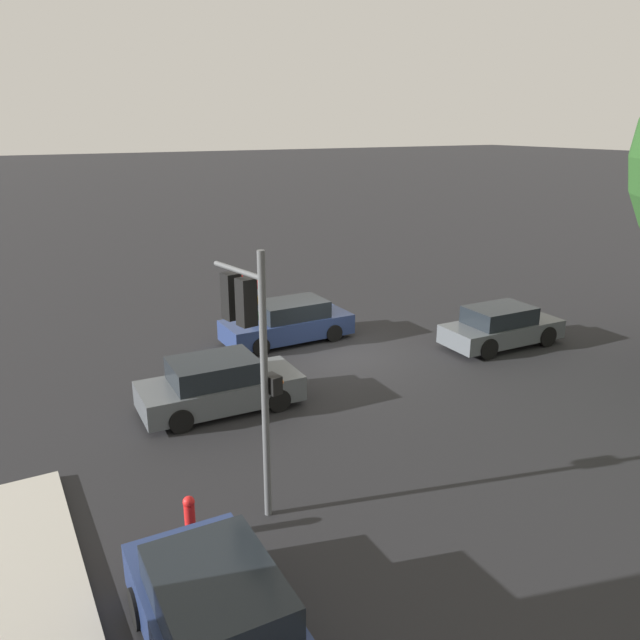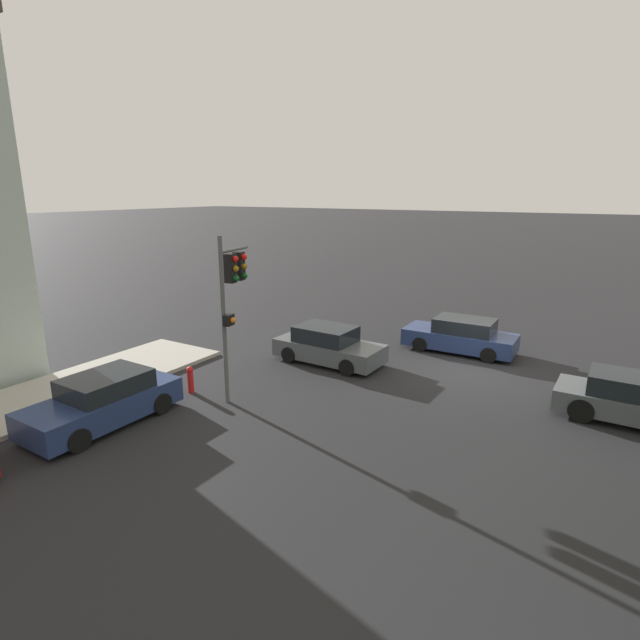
{
  "view_description": "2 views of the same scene",
  "coord_description": "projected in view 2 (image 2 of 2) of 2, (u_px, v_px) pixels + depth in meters",
  "views": [
    {
      "loc": [
        10.01,
        16.79,
        7.41
      ],
      "look_at": [
        2.2,
        2.64,
        2.28
      ],
      "focal_mm": 35.0,
      "sensor_mm": 36.0,
      "label": 1
    },
    {
      "loc": [
        -4.46,
        18.17,
        6.59
      ],
      "look_at": [
        3.76,
        4.61,
        2.47
      ],
      "focal_mm": 28.0,
      "sensor_mm": 36.0,
      "label": 2
    }
  ],
  "objects": [
    {
      "name": "traffic_signal",
      "position": [
        232.0,
        287.0,
        15.54
      ],
      "size": [
        0.76,
        1.72,
        5.31
      ],
      "rotation": [
        0.0,
        0.0,
        3.32
      ],
      "color": "#515456",
      "rests_on": "ground_plane"
    },
    {
      "name": "fire_hydrant",
      "position": [
        190.0,
        379.0,
        16.68
      ],
      "size": [
        0.22,
        0.22,
        0.92
      ],
      "color": "red",
      "rests_on": "ground_plane"
    },
    {
      "name": "crossing_car_0",
      "position": [
        634.0,
        401.0,
        14.48
      ],
      "size": [
        4.31,
        1.9,
        1.41
      ],
      "rotation": [
        0.0,
        0.0,
        3.12
      ],
      "color": "#4C5156",
      "rests_on": "ground_plane"
    },
    {
      "name": "parked_car_0",
      "position": [
        103.0,
        401.0,
        14.42
      ],
      "size": [
        2.04,
        4.41,
        1.46
      ],
      "rotation": [
        0.0,
        0.0,
        1.55
      ],
      "color": "navy",
      "rests_on": "ground_plane"
    },
    {
      "name": "crossing_car_1",
      "position": [
        461.0,
        336.0,
        20.91
      ],
      "size": [
        4.55,
        1.92,
        1.44
      ],
      "rotation": [
        0.0,
        0.0,
        0.01
      ],
      "color": "navy",
      "rests_on": "ground_plane"
    },
    {
      "name": "crossing_car_2",
      "position": [
        328.0,
        346.0,
        19.59
      ],
      "size": [
        4.35,
        2.06,
        1.45
      ],
      "rotation": [
        0.0,
        0.0,
        3.11
      ],
      "color": "#4C5156",
      "rests_on": "ground_plane"
    },
    {
      "name": "ground_plane",
      "position": [
        467.0,
        370.0,
        18.93
      ],
      "size": [
        300.0,
        300.0,
        0.0
      ],
      "primitive_type": "plane",
      "color": "black"
    }
  ]
}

